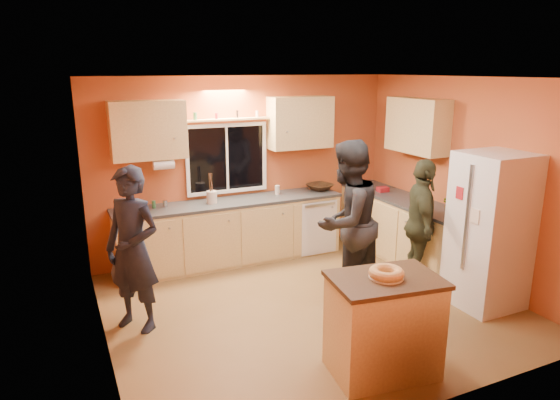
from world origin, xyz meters
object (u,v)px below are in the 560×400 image
refrigerator (490,231)px  person_right (421,225)px  person_center (346,222)px  person_left (133,250)px  island (383,325)px

refrigerator → person_right: size_ratio=1.10×
person_center → person_right: size_ratio=1.17×
person_left → person_right: person_left is taller
person_left → person_right: size_ratio=1.07×
person_right → person_left: bearing=111.7°
refrigerator → island: refrigerator is taller
person_left → person_center: size_ratio=0.91×
refrigerator → island: bearing=-161.8°
refrigerator → person_left: (-3.79, 1.15, -0.02)m
person_left → person_right: 3.43m
island → person_center: 1.59m
person_center → person_right: person_center is taller
refrigerator → person_center: person_center is taller
person_right → person_center: bearing=114.1°
person_right → island: bearing=160.4°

